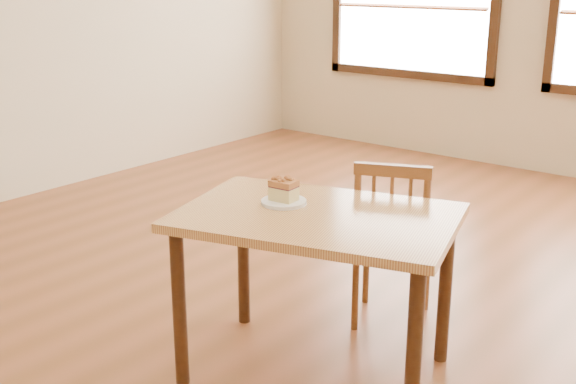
# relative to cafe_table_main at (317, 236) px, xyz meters

# --- Properties ---
(cafe_table_main) EXTENTS (1.31, 1.05, 0.75)m
(cafe_table_main) POSITION_rel_cafe_table_main_xyz_m (0.00, 0.00, 0.00)
(cafe_table_main) COLOR tan
(cafe_table_main) RESTS_ON ground
(cafe_chair_main) EXTENTS (0.52, 0.52, 0.88)m
(cafe_chair_main) POSITION_rel_cafe_table_main_xyz_m (0.02, 0.61, -0.20)
(cafe_chair_main) COLOR brown
(cafe_chair_main) RESTS_ON ground
(plate) EXTENTS (0.20, 0.20, 0.02)m
(plate) POSITION_rel_cafe_table_main_xyz_m (-0.19, 0.01, 0.11)
(plate) COLOR white
(plate) RESTS_ON cafe_table_main
(cake_slice) EXTENTS (0.13, 0.09, 0.11)m
(cake_slice) POSITION_rel_cafe_table_main_xyz_m (-0.19, 0.01, 0.17)
(cake_slice) COLOR #F5E28A
(cake_slice) RESTS_ON plate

